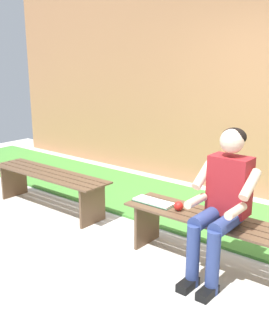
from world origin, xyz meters
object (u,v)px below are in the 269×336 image
object	(u,v)px
apple	(179,206)
book_open	(154,202)
bench_near	(215,231)
person_seated	(222,199)
bench_far	(49,181)

from	to	relation	value
apple	book_open	bearing A→B (deg)	-2.58
bench_near	apple	xyz separation A→B (m)	(0.36, 0.05, 0.16)
person_seated	apple	world-z (taller)	person_seated
bench_near	book_open	bearing A→B (deg)	2.84
bench_near	bench_far	xyz separation A→B (m)	(2.26, 0.00, -0.00)
bench_near	person_seated	world-z (taller)	person_seated
person_seated	apple	bearing A→B (deg)	-7.08
book_open	apple	bearing A→B (deg)	177.06
bench_far	person_seated	bearing A→B (deg)	177.53
apple	bench_near	bearing A→B (deg)	-172.75
apple	book_open	distance (m)	0.29
apple	book_open	size ratio (longest dim) A/B	0.21
bench_near	book_open	world-z (taller)	book_open
bench_far	book_open	world-z (taller)	book_open
bench_far	book_open	size ratio (longest dim) A/B	4.17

